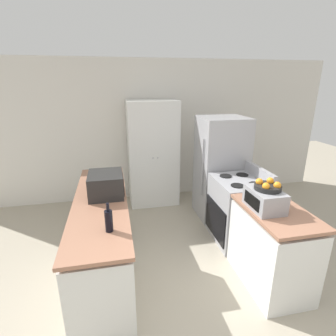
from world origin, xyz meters
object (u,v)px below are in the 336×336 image
(microwave, at_px, (106,184))
(toaster_oven, at_px, (265,199))
(pantry_cabinet, at_px, (153,154))
(stove, at_px, (237,210))
(wine_bottle, at_px, (109,220))
(fruit_bowl, at_px, (268,186))
(refrigerator, at_px, (220,168))

(microwave, height_order, toaster_oven, microwave)
(pantry_cabinet, bearing_deg, stove, -57.15)
(stove, bearing_deg, wine_bottle, -151.82)
(microwave, distance_m, fruit_bowl, 1.80)
(stove, height_order, microwave, microwave)
(stove, height_order, toaster_oven, toaster_oven)
(microwave, bearing_deg, fruit_bowl, -23.13)
(refrigerator, height_order, microwave, refrigerator)
(refrigerator, xyz_separation_m, toaster_oven, (-0.19, -1.60, 0.19))
(microwave, bearing_deg, toaster_oven, -23.52)
(pantry_cabinet, xyz_separation_m, microwave, (-0.81, -1.62, 0.10))
(fruit_bowl, bearing_deg, wine_bottle, -176.09)
(microwave, bearing_deg, stove, 3.81)
(wine_bottle, relative_size, toaster_oven, 0.67)
(refrigerator, xyz_separation_m, microwave, (-1.82, -0.89, 0.21))
(refrigerator, distance_m, toaster_oven, 1.62)
(stove, height_order, wine_bottle, wine_bottle)
(wine_bottle, bearing_deg, stove, 28.18)
(pantry_cabinet, relative_size, wine_bottle, 6.85)
(fruit_bowl, bearing_deg, toaster_oven, -168.16)
(pantry_cabinet, relative_size, stove, 1.76)
(wine_bottle, bearing_deg, pantry_cabinet, 72.37)
(stove, bearing_deg, toaster_oven, -99.96)
(stove, xyz_separation_m, fruit_bowl, (-0.12, -0.83, 0.71))
(microwave, xyz_separation_m, wine_bottle, (0.03, -0.82, -0.03))
(pantry_cabinet, distance_m, stove, 1.86)
(toaster_oven, bearing_deg, stove, 80.04)
(microwave, xyz_separation_m, fruit_bowl, (1.65, -0.71, 0.12))
(toaster_oven, bearing_deg, refrigerator, 83.27)
(stove, relative_size, microwave, 2.36)
(pantry_cabinet, height_order, fruit_bowl, pantry_cabinet)
(pantry_cabinet, distance_m, fruit_bowl, 2.49)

